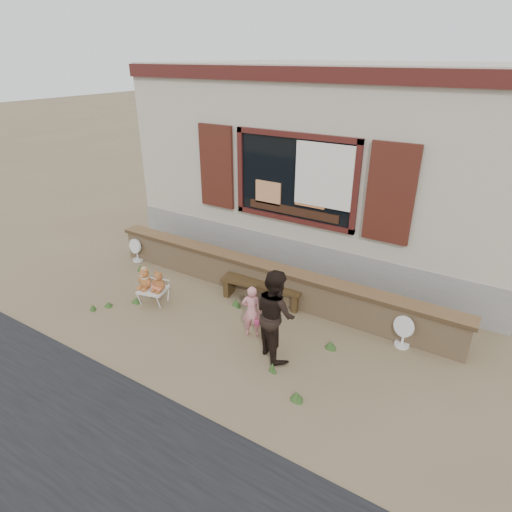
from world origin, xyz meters
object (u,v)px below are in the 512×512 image
Objects in this scene: bench at (262,288)px; teddy_bear_left at (145,278)px; teddy_bear_right at (159,281)px; adult at (275,314)px; folding_chair at (153,290)px; child at (252,311)px.

teddy_bear_left reaches higher than bench.
adult reaches higher than teddy_bear_right.
folding_chair is at bearing -155.47° from bench.
folding_chair is 1.35× the size of teddy_bear_left.
bench is at bearing 20.49° from teddy_bear_right.
teddy_bear_left is (-1.80, -1.11, 0.21)m from bench.
folding_chair is at bearing -0.00° from teddy_bear_left.
teddy_bear_left is at bearing -156.71° from bench.
folding_chair is 2.07m from child.
teddy_bear_right is (0.14, 0.03, 0.22)m from folding_chair.
child is 0.65m from adult.
teddy_bear_right is (-1.53, -1.05, 0.20)m from bench.
child is at bearing -10.84° from folding_chair.
child reaches higher than teddy_bear_left.
teddy_bear_right is at bearing -21.24° from child.
teddy_bear_right reaches higher than folding_chair.
folding_chair is at bearing -20.46° from child.
teddy_bear_right is at bearing -0.00° from teddy_bear_left.
bench is 1.10× the size of adult.
child reaches higher than folding_chair.
teddy_bear_left is at bearing -19.77° from child.
adult is (2.48, -0.15, 0.23)m from teddy_bear_right.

